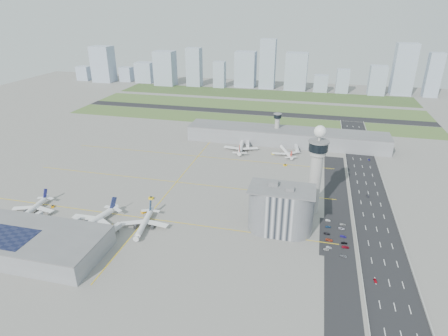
% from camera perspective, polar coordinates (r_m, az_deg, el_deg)
% --- Properties ---
extents(ground, '(1000.00, 1000.00, 0.00)m').
position_cam_1_polar(ground, '(280.98, -1.72, -5.60)').
color(ground, gray).
extents(grass_strip_0, '(480.00, 50.00, 0.08)m').
position_cam_1_polar(grass_strip_0, '(488.58, 3.09, 7.35)').
color(grass_strip_0, '#496630').
rests_on(grass_strip_0, ground).
extents(grass_strip_1, '(480.00, 60.00, 0.08)m').
position_cam_1_polar(grass_strip_1, '(559.86, 4.58, 9.43)').
color(grass_strip_1, '#4F6932').
rests_on(grass_strip_1, ground).
extents(grass_strip_2, '(480.00, 70.00, 0.08)m').
position_cam_1_polar(grass_strip_2, '(636.84, 5.81, 11.14)').
color(grass_strip_2, '#3D5629').
rests_on(grass_strip_2, ground).
extents(runway, '(480.00, 22.00, 0.10)m').
position_cam_1_polar(runway, '(523.61, 3.87, 8.45)').
color(runway, black).
rests_on(runway, ground).
extents(highway, '(28.00, 500.00, 0.10)m').
position_cam_1_polar(highway, '(277.13, 22.10, -7.97)').
color(highway, black).
rests_on(highway, ground).
extents(barrier_left, '(0.60, 500.00, 1.20)m').
position_cam_1_polar(barrier_left, '(274.76, 19.23, -7.65)').
color(barrier_left, '#9E9E99').
rests_on(barrier_left, ground).
extents(barrier_right, '(0.60, 500.00, 1.20)m').
position_cam_1_polar(barrier_right, '(279.63, 24.97, -8.08)').
color(barrier_right, '#9E9E99').
rests_on(barrier_right, ground).
extents(landside_road, '(18.00, 260.00, 0.08)m').
position_cam_1_polar(landside_road, '(265.34, 16.98, -8.66)').
color(landside_road, black).
rests_on(landside_road, ground).
extents(parking_lot, '(20.00, 44.00, 0.10)m').
position_cam_1_polar(parking_lot, '(255.03, 16.61, -10.04)').
color(parking_lot, black).
rests_on(parking_lot, ground).
extents(taxiway_line_h_0, '(260.00, 0.60, 0.01)m').
position_cam_1_polar(taxiway_line_h_0, '(269.54, -11.75, -7.52)').
color(taxiway_line_h_0, yellow).
rests_on(taxiway_line_h_0, ground).
extents(taxiway_line_h_1, '(260.00, 0.60, 0.01)m').
position_cam_1_polar(taxiway_line_h_1, '(317.71, -7.24, -2.13)').
color(taxiway_line_h_1, yellow).
rests_on(taxiway_line_h_1, ground).
extents(taxiway_line_h_2, '(260.00, 0.60, 0.01)m').
position_cam_1_polar(taxiway_line_h_2, '(369.36, -3.99, 1.80)').
color(taxiway_line_h_2, yellow).
rests_on(taxiway_line_h_2, ground).
extents(taxiway_line_v, '(0.60, 260.00, 0.01)m').
position_cam_1_polar(taxiway_line_v, '(317.71, -7.24, -2.13)').
color(taxiway_line_v, yellow).
rests_on(taxiway_line_v, ground).
extents(control_tower, '(14.00, 14.00, 64.50)m').
position_cam_1_polar(control_tower, '(264.46, 13.88, 0.19)').
color(control_tower, '#ADAAA5').
rests_on(control_tower, ground).
extents(secondary_tower, '(8.60, 8.60, 31.90)m').
position_cam_1_polar(secondary_tower, '(405.27, 8.09, 6.45)').
color(secondary_tower, '#ADAAA5').
rests_on(secondary_tower, ground).
extents(admin_building, '(42.00, 24.00, 33.50)m').
position_cam_1_polar(admin_building, '(246.67, 8.64, -6.28)').
color(admin_building, '#B2B2B7').
rests_on(admin_building, ground).
extents(terminal_pier, '(210.00, 32.00, 15.80)m').
position_cam_1_polar(terminal_pier, '(405.92, 9.38, 4.78)').
color(terminal_pier, gray).
rests_on(terminal_pier, ground).
extents(near_terminal, '(84.00, 42.00, 13.00)m').
position_cam_1_polar(near_terminal, '(254.57, -26.95, -10.20)').
color(near_terminal, gray).
rests_on(near_terminal, ground).
extents(airplane_near_a, '(35.25, 40.37, 10.54)m').
position_cam_1_polar(airplane_near_a, '(301.09, -27.20, -5.20)').
color(airplane_near_a, white).
rests_on(airplane_near_a, ground).
extents(airplane_near_b, '(48.01, 52.71, 12.43)m').
position_cam_1_polar(airplane_near_b, '(267.48, -19.37, -7.18)').
color(airplane_near_b, white).
rests_on(airplane_near_b, ground).
extents(airplane_near_c, '(38.76, 43.65, 10.93)m').
position_cam_1_polar(airplane_near_c, '(256.66, -12.14, -7.85)').
color(airplane_near_c, white).
rests_on(airplane_near_c, ground).
extents(airplane_far_a, '(40.06, 45.49, 11.63)m').
position_cam_1_polar(airplane_far_a, '(383.00, 2.61, 3.58)').
color(airplane_far_a, white).
rests_on(airplane_far_a, ground).
extents(airplane_far_b, '(40.15, 42.90, 9.60)m').
position_cam_1_polar(airplane_far_b, '(375.82, 9.47, 2.71)').
color(airplane_far_b, white).
rests_on(airplane_far_b, ground).
extents(jet_bridge_near_0, '(5.39, 14.31, 5.70)m').
position_cam_1_polar(jet_bridge_near_0, '(284.61, -28.06, -7.62)').
color(jet_bridge_near_0, silver).
rests_on(jet_bridge_near_0, ground).
extents(jet_bridge_near_1, '(5.39, 14.31, 5.70)m').
position_cam_1_polar(jet_bridge_near_1, '(266.68, -23.14, -8.76)').
color(jet_bridge_near_1, silver).
rests_on(jet_bridge_near_1, ground).
extents(jet_bridge_near_2, '(5.39, 14.31, 5.70)m').
position_cam_1_polar(jet_bridge_near_2, '(251.06, -17.53, -9.98)').
color(jet_bridge_near_2, silver).
rests_on(jet_bridge_near_2, ground).
extents(jet_bridge_far_0, '(5.39, 14.31, 5.70)m').
position_cam_1_polar(jet_bridge_far_0, '(396.95, 3.65, 3.84)').
color(jet_bridge_far_0, silver).
rests_on(jet_bridge_far_0, ground).
extents(jet_bridge_far_1, '(5.39, 14.31, 5.70)m').
position_cam_1_polar(jet_bridge_far_1, '(391.90, 10.86, 3.18)').
color(jet_bridge_far_1, silver).
rests_on(jet_bridge_far_1, ground).
extents(tug_0, '(2.97, 3.35, 1.62)m').
position_cam_1_polar(tug_0, '(304.48, -24.65, -5.33)').
color(tug_0, '#CE8203').
rests_on(tug_0, ground).
extents(tug_1, '(3.51, 3.40, 1.69)m').
position_cam_1_polar(tug_1, '(265.81, -16.85, -8.38)').
color(tug_1, '#E6AB07').
rests_on(tug_1, ground).
extents(tug_2, '(3.81, 4.34, 2.10)m').
position_cam_1_polar(tug_2, '(276.13, -12.13, -6.49)').
color(tug_2, orange).
rests_on(tug_2, ground).
extents(tug_3, '(3.60, 2.60, 2.01)m').
position_cam_1_polar(tug_3, '(293.47, -11.05, -4.49)').
color(tug_3, yellow).
rests_on(tug_3, ground).
extents(tug_4, '(3.27, 2.50, 1.73)m').
position_cam_1_polar(tug_4, '(376.12, 7.54, 2.20)').
color(tug_4, yellow).
rests_on(tug_4, ground).
extents(tug_5, '(3.46, 3.38, 1.67)m').
position_cam_1_polar(tug_5, '(350.97, 9.29, 0.47)').
color(tug_5, '#F4B40B').
rests_on(tug_5, ground).
extents(car_lot_0, '(3.62, 1.58, 1.22)m').
position_cam_1_polar(car_lot_0, '(241.17, 15.32, -11.86)').
color(car_lot_0, silver).
rests_on(car_lot_0, ground).
extents(car_lot_1, '(3.42, 1.19, 1.13)m').
position_cam_1_polar(car_lot_1, '(243.28, 15.69, -11.57)').
color(car_lot_1, '#9BA1A7').
rests_on(car_lot_1, ground).
extents(car_lot_2, '(4.73, 2.63, 1.25)m').
position_cam_1_polar(car_lot_2, '(250.09, 15.73, -10.49)').
color(car_lot_2, '#AA3A20').
rests_on(car_lot_2, ground).
extents(car_lot_3, '(4.06, 1.97, 1.14)m').
position_cam_1_polar(car_lot_3, '(255.97, 15.42, -9.61)').
color(car_lot_3, black).
rests_on(car_lot_3, ground).
extents(car_lot_4, '(3.75, 1.99, 1.22)m').
position_cam_1_polar(car_lot_4, '(263.26, 15.58, -8.61)').
color(car_lot_4, navy).
rests_on(car_lot_4, ground).
extents(car_lot_5, '(3.40, 1.23, 1.12)m').
position_cam_1_polar(car_lot_5, '(270.42, 15.56, -7.69)').
color(car_lot_5, silver).
rests_on(car_lot_5, ground).
extents(car_lot_6, '(4.16, 2.38, 1.09)m').
position_cam_1_polar(car_lot_6, '(238.46, 17.75, -12.66)').
color(car_lot_6, gray).
rests_on(car_lot_6, ground).
extents(car_lot_7, '(4.60, 2.12, 1.30)m').
position_cam_1_polar(car_lot_7, '(246.39, 18.02, -11.37)').
color(car_lot_7, maroon).
rests_on(car_lot_7, ground).
extents(car_lot_8, '(3.94, 1.93, 1.29)m').
position_cam_1_polar(car_lot_8, '(249.92, 17.84, -10.80)').
color(car_lot_8, black).
rests_on(car_lot_8, ground).
extents(car_lot_9, '(4.09, 1.82, 1.30)m').
position_cam_1_polar(car_lot_9, '(255.95, 17.71, -9.90)').
color(car_lot_9, navy).
rests_on(car_lot_9, ground).
extents(car_lot_10, '(4.33, 2.42, 1.15)m').
position_cam_1_polar(car_lot_10, '(263.95, 17.47, -8.78)').
color(car_lot_10, silver).
rests_on(car_lot_10, ground).
extents(car_lot_11, '(3.99, 1.76, 1.14)m').
position_cam_1_polar(car_lot_11, '(268.54, 17.63, -8.20)').
color(car_lot_11, '#ABABAC').
rests_on(car_lot_11, ground).
extents(car_hw_0, '(1.80, 3.53, 1.15)m').
position_cam_1_polar(car_hw_0, '(226.14, 22.07, -15.63)').
color(car_hw_0, '#AF0819').
rests_on(car_hw_0, ground).
extents(car_hw_1, '(1.80, 3.82, 1.21)m').
position_cam_1_polar(car_hw_1, '(312.37, 21.08, -4.00)').
color(car_hw_1, black).
rests_on(car_hw_1, ground).
extents(car_hw_2, '(2.07, 4.02, 1.08)m').
position_cam_1_polar(car_hw_2, '(384.73, 21.22, 1.18)').
color(car_hw_2, navy).
rests_on(car_hw_2, ground).
extents(car_hw_4, '(1.93, 3.59, 1.16)m').
position_cam_1_polar(car_hw_4, '(441.49, 18.58, 4.39)').
color(car_hw_4, gray).
rests_on(car_hw_4, ground).
extents(skyline_bldg_0, '(24.05, 19.24, 26.50)m').
position_cam_1_polar(skyline_bldg_0, '(803.30, -20.53, 13.38)').
color(skyline_bldg_0, '#9EADC1').
rests_on(skyline_bldg_0, ground).
extents(skyline_bldg_1, '(37.63, 30.10, 65.60)m').
position_cam_1_polar(skyline_bldg_1, '(772.16, -17.94, 14.84)').
color(skyline_bldg_1, '#9EADC1').
rests_on(skyline_bldg_1, ground).
extents(skyline_bldg_2, '(22.81, 18.25, 26.79)m').
position_cam_1_polar(skyline_bldg_2, '(766.17, -14.64, 13.66)').
color(skyline_bldg_2, '#9EADC1').
rests_on(skyline_bldg_2, ground).
extents(skyline_bldg_3, '(32.30, 25.84, 36.93)m').
position_cam_1_polar(skyline_bldg_3, '(749.11, -11.94, 14.09)').
color(skyline_bldg_3, '#9EADC1').
rests_on(skyline_bldg_3, ground).
extents(skyline_bldg_4, '(35.81, 28.65, 60.36)m').
position_cam_1_polar(skyline_bldg_4, '(713.31, -8.96, 14.79)').
color(skyline_bldg_4, '#9EADC1').
rests_on(skyline_bldg_4, ground).
extents(skyline_bldg_5, '(25.49, 20.39, 66.89)m').
position_cam_1_polar(skyline_bldg_5, '(698.15, -4.56, 15.08)').
color(skyline_bldg_5, '#9EADC1').
rests_on(skyline_bldg_5, ground).
extents(skyline_bldg_6, '(20.04, 16.03, 45.20)m').
position_cam_1_polar(skyline_bldg_6, '(684.96, -0.69, 14.06)').
color(skyline_bldg_6, '#9EADC1').
rests_on(skyline_bldg_6, ground).
extents(skyline_bldg_7, '(35.76, 28.61, 61.22)m').
position_cam_1_polar(skyline_bldg_7, '(692.66, 3.30, 14.81)').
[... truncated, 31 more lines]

